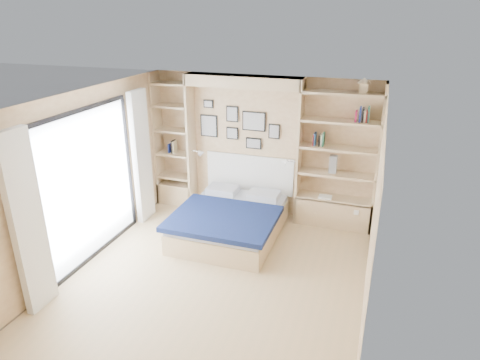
% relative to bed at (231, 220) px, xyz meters
% --- Properties ---
extents(ground, '(4.50, 4.50, 0.00)m').
position_rel_bed_xyz_m(ground, '(0.22, -1.19, -0.27)').
color(ground, tan).
rests_on(ground, ground).
extents(room_shell, '(4.50, 4.50, 4.50)m').
position_rel_bed_xyz_m(room_shell, '(-0.17, 0.33, 0.81)').
color(room_shell, tan).
rests_on(room_shell, ground).
extents(bed, '(1.63, 2.06, 1.07)m').
position_rel_bed_xyz_m(bed, '(0.00, 0.00, 0.00)').
color(bed, tan).
rests_on(bed, ground).
extents(photo_gallery, '(1.48, 0.02, 0.82)m').
position_rel_bed_xyz_m(photo_gallery, '(-0.23, 1.03, 1.34)').
color(photo_gallery, black).
rests_on(photo_gallery, ground).
extents(reading_lamps, '(1.92, 0.12, 0.15)m').
position_rel_bed_xyz_m(reading_lamps, '(-0.08, 0.81, 0.83)').
color(reading_lamps, silver).
rests_on(reading_lamps, ground).
extents(shelf_decor, '(3.51, 0.23, 2.03)m').
position_rel_bed_xyz_m(shelf_decor, '(1.29, 0.88, 1.42)').
color(shelf_decor, '#A51E1E').
rests_on(shelf_decor, ground).
extents(deck, '(3.20, 4.00, 0.05)m').
position_rel_bed_xyz_m(deck, '(-3.38, -1.19, -0.27)').
color(deck, brown).
rests_on(deck, ground).
extents(deck_chair, '(0.74, 0.92, 0.81)m').
position_rel_bed_xyz_m(deck_chair, '(-2.66, -0.65, 0.12)').
color(deck_chair, tan).
rests_on(deck_chair, ground).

